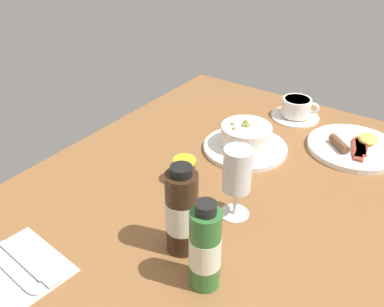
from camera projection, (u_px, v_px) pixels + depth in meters
ground_plane at (219, 193)px, 97.62cm from camera, size 110.00×84.00×3.00cm
porridge_bowl at (246, 139)px, 109.00cm from camera, size 21.66×21.66×7.78cm
cutlery_setting at (20, 269)px, 75.76cm from camera, size 15.54×18.56×0.90cm
coffee_cup at (295, 109)px, 125.13cm from camera, size 14.13×14.13×5.96cm
wine_glass at (237, 173)px, 83.54cm from camera, size 6.15×6.15×15.81cm
jam_jar at (184, 170)px, 97.13cm from camera, size 5.17×5.17×6.12cm
sauce_bottle_brown at (182, 212)px, 76.20cm from camera, size 6.05×6.05×18.46cm
sauce_bottle_green at (205, 249)px, 69.31cm from camera, size 5.38×5.38×17.43cm
breakfast_plate at (354, 147)px, 110.15cm from camera, size 23.49×23.49×3.70cm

